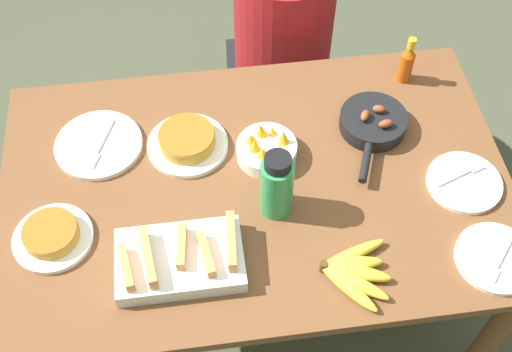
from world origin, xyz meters
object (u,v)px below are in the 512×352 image
at_px(melon_tray, 180,259).
at_px(banana_bunch, 352,272).
at_px(water_bottle, 277,185).
at_px(frittata_plate_center, 52,236).
at_px(frittata_plate_side, 187,141).
at_px(person_figure, 282,65).
at_px(empty_plate_far_right, 464,182).
at_px(fruit_bowl_mango, 267,149).
at_px(empty_plate_near_front, 496,258).
at_px(hot_sauce_bottle, 407,62).
at_px(skillet, 373,123).
at_px(empty_plate_far_left, 99,145).

bearing_deg(melon_tray, banana_bunch, -11.53).
relative_size(banana_bunch, water_bottle, 1.01).
distance_m(frittata_plate_center, frittata_plate_side, 0.47).
relative_size(melon_tray, person_figure, 0.29).
bearing_deg(person_figure, banana_bunch, -89.67).
distance_m(empty_plate_far_right, fruit_bowl_mango, 0.57).
xyz_separation_m(empty_plate_near_front, water_bottle, (-0.55, 0.24, 0.10)).
height_order(banana_bunch, water_bottle, water_bottle).
bearing_deg(frittata_plate_center, hot_sauce_bottle, 22.89).
xyz_separation_m(skillet, hot_sauce_bottle, (0.15, 0.20, 0.05)).
bearing_deg(fruit_bowl_mango, frittata_plate_center, -161.32).
height_order(empty_plate_far_left, person_figure, person_figure).
height_order(melon_tray, person_figure, person_figure).
bearing_deg(person_figure, hot_sauce_bottle, -49.93).
bearing_deg(skillet, empty_plate_far_right, 63.25).
relative_size(empty_plate_far_left, hot_sauce_bottle, 1.54).
bearing_deg(empty_plate_far_left, person_figure, 39.88).
distance_m(empty_plate_far_left, hot_sauce_bottle, 0.99).
relative_size(frittata_plate_side, hot_sauce_bottle, 1.43).
distance_m(banana_bunch, empty_plate_far_right, 0.45).
distance_m(skillet, water_bottle, 0.42).
bearing_deg(frittata_plate_side, fruit_bowl_mango, -16.07).
distance_m(frittata_plate_side, fruit_bowl_mango, 0.24).
bearing_deg(person_figure, empty_plate_far_right, -64.68).
height_order(melon_tray, skillet, melon_tray).
bearing_deg(frittata_plate_side, skillet, -0.51).
bearing_deg(melon_tray, person_figure, 66.10).
relative_size(skillet, empty_plate_far_right, 1.52).
height_order(frittata_plate_side, fruit_bowl_mango, fruit_bowl_mango).
bearing_deg(frittata_plate_center, fruit_bowl_mango, 18.68).
bearing_deg(fruit_bowl_mango, melon_tray, -129.85).
bearing_deg(frittata_plate_side, water_bottle, -47.21).
distance_m(frittata_plate_side, water_bottle, 0.35).
bearing_deg(empty_plate_far_right, fruit_bowl_mango, 162.12).
bearing_deg(frittata_plate_center, frittata_plate_side, 35.48).
relative_size(frittata_plate_side, empty_plate_near_front, 1.12).
relative_size(frittata_plate_center, empty_plate_near_front, 1.00).
bearing_deg(frittata_plate_side, hot_sauce_bottle, 14.92).
xyz_separation_m(empty_plate_far_right, person_figure, (-0.39, 0.82, -0.28)).
distance_m(empty_plate_near_front, hot_sauce_bottle, 0.69).
distance_m(frittata_plate_center, empty_plate_far_left, 0.33).
distance_m(empty_plate_far_left, person_figure, 0.89).
bearing_deg(hot_sauce_bottle, melon_tray, -142.40).
height_order(empty_plate_far_right, hot_sauce_bottle, hot_sauce_bottle).
xyz_separation_m(fruit_bowl_mango, person_figure, (0.16, 0.64, -0.31)).
bearing_deg(person_figure, fruit_bowl_mango, -103.70).
xyz_separation_m(banana_bunch, person_figure, (-0.01, 1.06, -0.29)).
xyz_separation_m(banana_bunch, skillet, (0.17, 0.48, 0.01)).
distance_m(melon_tray, person_figure, 1.11).
height_order(melon_tray, frittata_plate_center, melon_tray).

